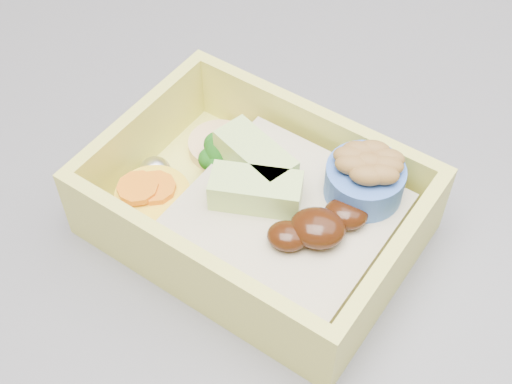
# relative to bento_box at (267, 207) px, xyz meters

# --- Properties ---
(bento_box) EXTENTS (0.21, 0.19, 0.06)m
(bento_box) POSITION_rel_bento_box_xyz_m (0.00, 0.00, 0.00)
(bento_box) COLOR #E2E05D
(bento_box) RESTS_ON island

